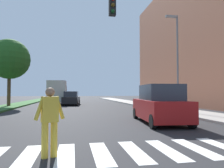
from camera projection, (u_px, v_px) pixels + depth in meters
name	position (u px, v px, depth m)	size (l,w,h in m)	color
ground_plane	(79.00, 105.00, 27.19)	(140.00, 140.00, 0.00)	#262628
crosswalk	(101.00, 153.00, 5.48)	(7.65, 2.20, 0.01)	silver
median_strip	(12.00, 106.00, 23.88)	(2.64, 64.00, 0.15)	#2D5B28
tree_far	(10.00, 59.00, 22.98)	(4.35, 4.35, 7.24)	#4C3823
sidewalk_right	(142.00, 104.00, 26.64)	(3.00, 64.00, 0.15)	#9E9991
street_lamp_right	(176.00, 54.00, 16.55)	(1.02, 0.24, 7.50)	slate
pedestrian_performer	(50.00, 119.00, 5.13)	(0.73, 0.35, 1.69)	gold
suv_crossing	(160.00, 105.00, 10.95)	(2.34, 4.75, 1.97)	maroon
sedan_midblock	(71.00, 99.00, 26.63)	(2.29, 4.72, 1.71)	black
sedan_distant	(59.00, 97.00, 36.70)	(2.24, 4.35, 1.67)	black
truck_box_delivery	(58.00, 92.00, 28.97)	(2.40, 6.20, 3.10)	black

